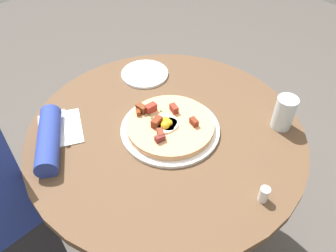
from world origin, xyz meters
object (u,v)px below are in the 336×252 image
at_px(bread_plate, 145,74).
at_px(knife, 54,129).
at_px(fork, 65,127).
at_px(pizza_plate, 170,129).
at_px(breakfast_pizza, 169,125).
at_px(salt_shaker, 264,194).
at_px(water_glass, 284,113).
at_px(dining_table, 166,163).

distance_m(bread_plate, knife, 0.42).
height_order(fork, knife, same).
bearing_deg(pizza_plate, fork, -137.50).
bearing_deg(fork, breakfast_pizza, -108.88).
bearing_deg(fork, knife, 90.00).
bearing_deg(salt_shaker, pizza_plate, 177.49).
bearing_deg(breakfast_pizza, water_glass, 47.66).
distance_m(breakfast_pizza, salt_shaker, 0.37).
height_order(pizza_plate, bread_plate, pizza_plate).
bearing_deg(pizza_plate, breakfast_pizza, -141.57).
bearing_deg(knife, bread_plate, -59.57).
height_order(knife, salt_shaker, salt_shaker).
height_order(knife, water_glass, water_glass).
bearing_deg(salt_shaker, water_glass, 112.22).
bearing_deg(fork, water_glass, -106.22).
bearing_deg(bread_plate, knife, -88.15).
height_order(breakfast_pizza, fork, breakfast_pizza).
bearing_deg(fork, bread_plate, -56.91).
height_order(bread_plate, salt_shaker, salt_shaker).
height_order(bread_plate, water_glass, water_glass).
height_order(dining_table, bread_plate, bread_plate).
distance_m(dining_table, bread_plate, 0.37).
distance_m(dining_table, pizza_plate, 0.18).
bearing_deg(salt_shaker, breakfast_pizza, 177.81).
distance_m(water_glass, salt_shaker, 0.32).
relative_size(breakfast_pizza, salt_shaker, 5.88).
relative_size(breakfast_pizza, knife, 1.61).
height_order(breakfast_pizza, water_glass, water_glass).
height_order(water_glass, salt_shaker, water_glass).
bearing_deg(breakfast_pizza, knife, -135.72).
height_order(dining_table, water_glass, water_glass).
bearing_deg(water_glass, pizza_plate, -132.26).
distance_m(dining_table, water_glass, 0.45).
height_order(bread_plate, knife, bread_plate).
bearing_deg(dining_table, pizza_plate, 42.11).
distance_m(breakfast_pizza, bread_plate, 0.33).
bearing_deg(dining_table, bread_plate, 149.50).
xyz_separation_m(knife, salt_shaker, (0.65, 0.25, 0.02)).
xyz_separation_m(bread_plate, knife, (0.01, -0.42, 0.00)).
distance_m(bread_plate, salt_shaker, 0.68).
relative_size(pizza_plate, water_glass, 2.81).
bearing_deg(knife, dining_table, -107.11).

